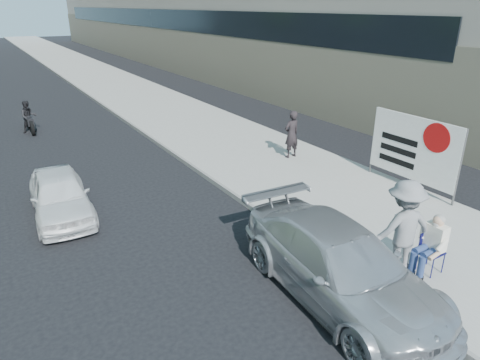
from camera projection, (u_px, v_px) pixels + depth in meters
ground at (248, 260)px, 9.63m from camera, size 160.00×160.00×0.00m
near_sidewalk at (132, 93)px, 27.29m from camera, size 5.00×120.00×0.15m
seated_protester at (429, 242)px, 8.66m from camera, size 0.83×1.12×1.31m
jogger at (403, 228)px, 8.59m from camera, size 1.48×1.09×2.04m
pedestrian_woman at (292, 134)px, 15.35m from camera, size 0.66×0.46×1.72m
protest_banner at (413, 148)px, 12.59m from camera, size 0.08×3.06×2.20m
parked_sedan at (340, 265)px, 8.17m from camera, size 2.36×5.07×1.43m
white_sedan_near at (60, 195)px, 11.42m from camera, size 1.66×3.65×1.21m
motorcycle at (29, 118)px, 19.01m from camera, size 0.70×2.04×1.42m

